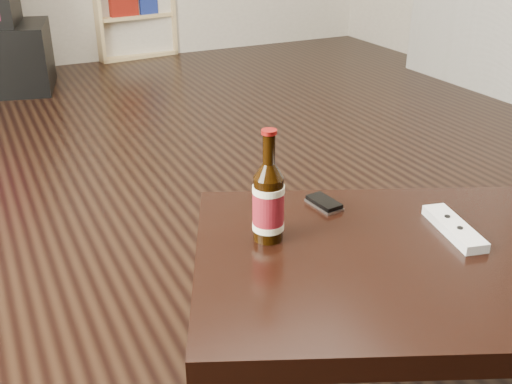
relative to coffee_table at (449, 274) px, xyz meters
name	(u,v)px	position (x,y,z in m)	size (l,w,h in m)	color
floor	(234,250)	(-0.14, 0.85, -0.36)	(5.00, 6.00, 0.01)	black
coffee_table	(449,274)	(0.00, 0.00, 0.00)	(1.27, 1.03, 0.41)	black
beer_bottle	(268,202)	(-0.33, 0.23, 0.14)	(0.07, 0.07, 0.26)	black
phone	(324,203)	(-0.13, 0.31, 0.06)	(0.06, 0.10, 0.02)	#A4A3A6
remote	(454,228)	(0.06, 0.07, 0.07)	(0.10, 0.21, 0.03)	white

